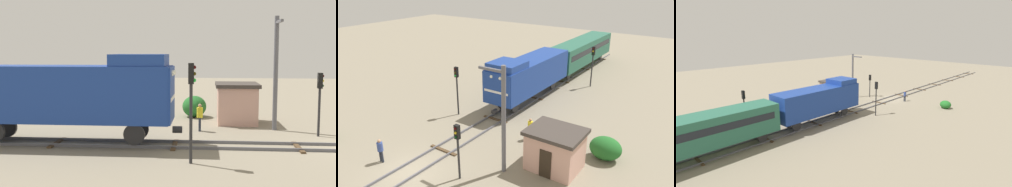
# 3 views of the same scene
# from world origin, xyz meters

# --- Properties ---
(ground_plane) EXTENTS (113.61, 113.61, 0.00)m
(ground_plane) POSITION_xyz_m (0.00, 0.00, 0.00)
(ground_plane) COLOR gray
(railway_track) EXTENTS (2.40, 75.74, 0.16)m
(railway_track) POSITION_xyz_m (0.00, 0.00, 0.07)
(railway_track) COLOR #595960
(railway_track) RESTS_ON ground
(locomotive) EXTENTS (2.90, 11.60, 4.60)m
(locomotive) POSITION_xyz_m (0.00, 14.93, 2.77)
(locomotive) COLOR navy
(locomotive) RESTS_ON railway_track
(passenger_car_leading) EXTENTS (2.84, 14.00, 3.66)m
(passenger_car_leading) POSITION_xyz_m (0.00, 28.27, 2.52)
(passenger_car_leading) COLOR #26604C
(passenger_car_leading) RESTS_ON railway_track
(traffic_signal_near) EXTENTS (0.32, 0.34, 3.69)m
(traffic_signal_near) POSITION_xyz_m (3.20, 1.33, 2.58)
(traffic_signal_near) COLOR #262628
(traffic_signal_near) RESTS_ON ground
(traffic_signal_mid) EXTENTS (0.32, 0.34, 4.41)m
(traffic_signal_mid) POSITION_xyz_m (-3.40, 8.49, 3.05)
(traffic_signal_mid) COLOR #262628
(traffic_signal_mid) RESTS_ON ground
(traffic_signal_far) EXTENTS (0.32, 0.34, 4.48)m
(traffic_signal_far) POSITION_xyz_m (3.60, 22.40, 3.10)
(traffic_signal_far) COLOR #262628
(traffic_signal_far) RESTS_ON ground
(worker_near_track) EXTENTS (0.38, 0.38, 1.70)m
(worker_near_track) POSITION_xyz_m (-2.40, -0.23, 1.00)
(worker_near_track) COLOR #262B38
(worker_near_track) RESTS_ON ground
(worker_by_signal) EXTENTS (0.38, 0.38, 1.70)m
(worker_by_signal) POSITION_xyz_m (4.20, 8.22, 1.00)
(worker_by_signal) COLOR #262B38
(worker_by_signal) RESTS_ON ground
(catenary_mast) EXTENTS (1.94, 0.28, 7.07)m
(catenary_mast) POSITION_xyz_m (4.93, 3.56, 3.78)
(catenary_mast) COLOR #595960
(catenary_mast) RESTS_ON ground
(relay_hut) EXTENTS (3.50, 2.90, 2.74)m
(relay_hut) POSITION_xyz_m (7.50, 5.74, 1.39)
(relay_hut) COLOR #D19E8C
(relay_hut) RESTS_ON ground
(bush_mid) EXTENTS (2.19, 1.79, 1.59)m
(bush_mid) POSITION_xyz_m (9.86, 8.71, 0.80)
(bush_mid) COLOR #216326
(bush_mid) RESTS_ON ground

